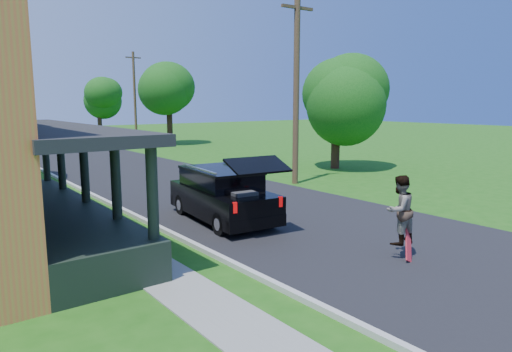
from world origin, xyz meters
TOP-DOWN VIEW (x-y plane):
  - ground at (0.00, 0.00)m, footprint 140.00×140.00m
  - street at (0.00, 20.00)m, footprint 8.00×120.00m
  - curb at (-4.05, 20.00)m, footprint 0.15×120.00m
  - sidewalk at (-5.60, 20.00)m, footprint 1.30×120.00m
  - black_suv at (-1.96, 4.62)m, footprint 2.31×4.97m
  - skateboarder at (-0.52, -0.93)m, footprint 0.84×0.66m
  - skateboard at (-0.46, -1.18)m, footprint 0.57×0.35m
  - tree_right_near at (9.75, 10.78)m, footprint 4.94×4.91m
  - tree_right_mid at (9.41, 31.02)m, footprint 5.76×5.85m
  - tree_right_far at (9.23, 49.74)m, footprint 4.66×4.46m
  - utility_pole_near at (4.50, 8.34)m, footprint 1.73×0.30m
  - utility_pole_far at (7.00, 32.94)m, footprint 1.43×0.24m

SIDE VIEW (x-z plane):
  - ground at x=0.00m, z-range 0.00..0.00m
  - street at x=0.00m, z-range -0.01..0.01m
  - curb at x=-4.05m, z-range -0.06..0.06m
  - sidewalk at x=-5.60m, z-range -0.01..0.01m
  - skateboard at x=-0.46m, z-range -0.03..0.79m
  - black_suv at x=-1.96m, z-range -0.26..1.98m
  - skateboarder at x=-0.52m, z-range 0.35..2.04m
  - utility_pole_far at x=7.00m, z-range 0.13..8.45m
  - tree_right_near at x=9.75m, z-range 0.91..7.73m
  - utility_pole_near at x=4.50m, z-range 0.15..8.71m
  - tree_right_far at x=9.23m, z-range 1.15..8.28m
  - tree_right_mid at x=9.41m, z-range 1.29..9.24m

